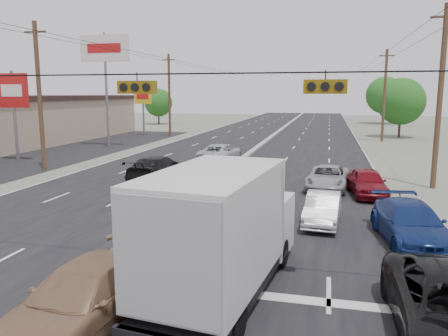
{
  "coord_description": "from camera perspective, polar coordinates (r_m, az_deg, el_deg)",
  "views": [
    {
      "loc": [
        6.61,
        -11.21,
        5.29
      ],
      "look_at": [
        2.43,
        6.32,
        2.2
      ],
      "focal_mm": 35.0,
      "sensor_mm": 36.0,
      "label": 1
    }
  ],
  "objects": [
    {
      "name": "ground",
      "position": [
        14.05,
        -16.22,
        -12.8
      ],
      "size": [
        200.0,
        200.0,
        0.0
      ],
      "primitive_type": "plane",
      "color": "#606356",
      "rests_on": "ground"
    },
    {
      "name": "road_surface",
      "position": [
        42.07,
        4.27,
        2.48
      ],
      "size": [
        20.0,
        160.0,
        0.02
      ],
      "primitive_type": "cube",
      "color": "black",
      "rests_on": "ground"
    },
    {
      "name": "center_median",
      "position": [
        42.06,
        4.27,
        2.61
      ],
      "size": [
        0.5,
        160.0,
        0.2
      ],
      "primitive_type": "cube",
      "color": "gray",
      "rests_on": "ground"
    },
    {
      "name": "parking_lot",
      "position": [
        43.55,
        -19.56,
        2.19
      ],
      "size": [
        10.0,
        42.0,
        0.02
      ],
      "primitive_type": "cube",
      "color": "black",
      "rests_on": "ground"
    },
    {
      "name": "utility_pole_left_b",
      "position": [
        32.44,
        -22.96,
        8.65
      ],
      "size": [
        1.6,
        0.3,
        10.0
      ],
      "color": "#422D1E",
      "rests_on": "ground"
    },
    {
      "name": "utility_pole_left_c",
      "position": [
        54.66,
        -7.15,
        9.46
      ],
      "size": [
        1.6,
        0.3,
        10.0
      ],
      "color": "#422D1E",
      "rests_on": "ground"
    },
    {
      "name": "utility_pole_right_b",
      "position": [
        26.87,
        26.38,
        8.34
      ],
      "size": [
        1.6,
        0.3,
        10.0
      ],
      "color": "#422D1E",
      "rests_on": "ground"
    },
    {
      "name": "utility_pole_right_c",
      "position": [
        51.55,
        20.23,
        8.94
      ],
      "size": [
        1.6,
        0.3,
        10.0
      ],
      "color": "#422D1E",
      "rests_on": "ground"
    },
    {
      "name": "traffic_signals",
      "position": [
        12.36,
        -11.7,
        10.48
      ],
      "size": [
        25.0,
        0.3,
        0.54
      ],
      "color": "black",
      "rests_on": "ground"
    },
    {
      "name": "pole_sign_mid",
      "position": [
        37.56,
        -25.84,
        8.5
      ],
      "size": [
        2.6,
        0.25,
        7.0
      ],
      "color": "slate",
      "rests_on": "ground"
    },
    {
      "name": "pole_sign_billboard",
      "position": [
        44.68,
        -15.3,
        13.99
      ],
      "size": [
        5.0,
        0.25,
        11.0
      ],
      "color": "slate",
      "rests_on": "ground"
    },
    {
      "name": "pole_sign_far",
      "position": [
        55.99,
        -10.53,
        8.66
      ],
      "size": [
        2.2,
        0.25,
        6.0
      ],
      "color": "slate",
      "rests_on": "ground"
    },
    {
      "name": "tree_left_far",
      "position": [
        76.76,
        -8.57,
        8.45
      ],
      "size": [
        4.8,
        4.8,
        6.12
      ],
      "color": "#382619",
      "rests_on": "ground"
    },
    {
      "name": "tree_right_mid",
      "position": [
        56.84,
        22.13,
        8.06
      ],
      "size": [
        5.6,
        5.6,
        7.14
      ],
      "color": "#382619",
      "rests_on": "ground"
    },
    {
      "name": "tree_right_far",
      "position": [
        81.75,
        20.26,
        8.9
      ],
      "size": [
        6.4,
        6.4,
        8.16
      ],
      "color": "#382619",
      "rests_on": "ground"
    },
    {
      "name": "box_truck",
      "position": [
        11.47,
        -0.16,
        -8.11
      ],
      "size": [
        3.17,
        7.06,
        3.46
      ],
      "rotation": [
        0.0,
        0.0,
        -0.12
      ],
      "color": "black",
      "rests_on": "ground"
    },
    {
      "name": "tan_sedan",
      "position": [
        10.73,
        -17.86,
        -15.93
      ],
      "size": [
        2.59,
        5.22,
        1.46
      ],
      "primitive_type": "imported",
      "rotation": [
        0.0,
        0.0,
        -0.11
      ],
      "color": "#8C694C",
      "rests_on": "ground"
    },
    {
      "name": "red_sedan",
      "position": [
        17.89,
        1.33,
        -5.08
      ],
      "size": [
        1.92,
        4.48,
        1.44
      ],
      "primitive_type": "imported",
      "rotation": [
        0.0,
        0.0,
        -0.09
      ],
      "color": "red",
      "rests_on": "ground"
    },
    {
      "name": "queue_car_a",
      "position": [
        23.22,
        0.18,
        -1.72
      ],
      "size": [
        2.09,
        4.16,
        1.36
      ],
      "primitive_type": "imported",
      "rotation": [
        0.0,
        0.0,
        0.13
      ],
      "color": "black",
      "rests_on": "ground"
    },
    {
      "name": "queue_car_b",
      "position": [
        18.39,
        12.77,
        -5.22
      ],
      "size": [
        1.57,
        3.86,
        1.24
      ],
      "primitive_type": "imported",
      "rotation": [
        0.0,
        0.0,
        -0.07
      ],
      "color": "silver",
      "rests_on": "ground"
    },
    {
      "name": "queue_car_c",
      "position": [
        24.94,
        13.39,
        -1.27
      ],
      "size": [
        2.55,
        4.82,
        1.29
      ],
      "primitive_type": "imported",
      "rotation": [
        0.0,
        0.0,
        -0.09
      ],
      "color": "#9B9DA3",
      "rests_on": "ground"
    },
    {
      "name": "queue_car_d",
      "position": [
        16.93,
        23.22,
        -6.75
      ],
      "size": [
        2.63,
        5.16,
        1.44
      ],
      "primitive_type": "imported",
      "rotation": [
        0.0,
        0.0,
        0.13
      ],
      "color": "navy",
      "rests_on": "ground"
    },
    {
      "name": "queue_car_e",
      "position": [
        23.91,
        18.21,
        -1.83
      ],
      "size": [
        2.12,
        4.29,
        1.41
      ],
      "primitive_type": "imported",
      "rotation": [
        0.0,
        0.0,
        0.11
      ],
      "color": "maroon",
      "rests_on": "ground"
    },
    {
      "name": "oncoming_near",
      "position": [
        26.94,
        -8.67,
        -0.05
      ],
      "size": [
        2.48,
        5.41,
        1.54
      ],
      "primitive_type": "imported",
      "rotation": [
        0.0,
        0.0,
        3.08
      ],
      "color": "black",
      "rests_on": "ground"
    },
    {
      "name": "oncoming_far",
      "position": [
        33.62,
        -0.5,
        1.93
      ],
      "size": [
        2.72,
        5.37,
        1.46
      ],
      "primitive_type": "imported",
      "rotation": [
        0.0,
        0.0,
        3.08
      ],
      "color": "#B5B9BD",
      "rests_on": "ground"
    }
  ]
}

